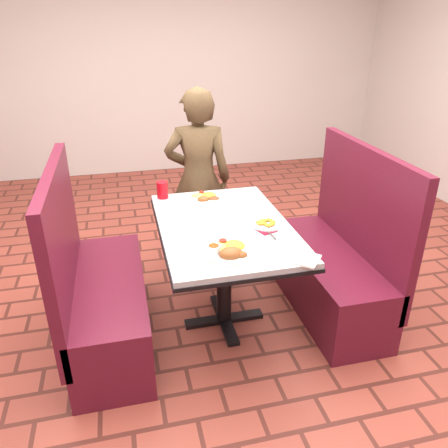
{
  "coord_description": "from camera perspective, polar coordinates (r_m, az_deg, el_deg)",
  "views": [
    {
      "loc": [
        -0.59,
        -2.4,
        1.92
      ],
      "look_at": [
        0.0,
        0.0,
        0.75
      ],
      "focal_mm": 35.0,
      "sensor_mm": 36.0,
      "label": 1
    }
  ],
  "objects": [
    {
      "name": "maroon_napkin",
      "position": [
        2.67,
        5.54,
        -0.82
      ],
      "size": [
        0.13,
        0.13,
        0.0
      ],
      "primitive_type": "cube",
      "rotation": [
        0.0,
        0.0,
        0.34
      ],
      "color": "maroon",
      "rests_on": "dining_table"
    },
    {
      "name": "lettuce_shreds",
      "position": [
        2.8,
        0.51,
        0.61
      ],
      "size": [
        0.28,
        0.32,
        0.0
      ],
      "primitive_type": null,
      "color": "#97CA51",
      "rests_on": "dining_table"
    },
    {
      "name": "plantain_plate",
      "position": [
        2.72,
        5.6,
        0.01
      ],
      "size": [
        0.19,
        0.19,
        0.03
      ],
      "rotation": [
        0.0,
        0.0,
        -0.12
      ],
      "color": "white",
      "rests_on": "dining_table"
    },
    {
      "name": "fork_utensil",
      "position": [
        2.4,
        0.63,
        -3.56
      ],
      "size": [
        0.07,
        0.14,
        0.0
      ],
      "primitive_type": "cube",
      "rotation": [
        0.0,
        0.0,
        -0.46
      ],
      "color": "silver",
      "rests_on": "dining_table"
    },
    {
      "name": "red_tumbler",
      "position": [
        3.15,
        -8.05,
        4.43
      ],
      "size": [
        0.08,
        0.08,
        0.12
      ],
      "primitive_type": "cylinder",
      "color": "red",
      "rests_on": "dining_table"
    },
    {
      "name": "knife_utensil",
      "position": [
        2.37,
        0.06,
        -3.97
      ],
      "size": [
        0.05,
        0.17,
        0.0
      ],
      "primitive_type": "cube",
      "rotation": [
        0.0,
        0.0,
        0.25
      ],
      "color": "silver",
      "rests_on": "dining_table"
    },
    {
      "name": "far_dinner_plate",
      "position": [
        3.11,
        -2.39,
        3.66
      ],
      "size": [
        0.25,
        0.25,
        0.07
      ],
      "rotation": [
        0.0,
        0.0,
        0.31
      ],
      "color": "white",
      "rests_on": "dining_table"
    },
    {
      "name": "near_dinner_plate",
      "position": [
        2.39,
        0.7,
        -3.15
      ],
      "size": [
        0.3,
        0.3,
        0.09
      ],
      "rotation": [
        0.0,
        0.0,
        0.33
      ],
      "color": "white",
      "rests_on": "dining_table"
    },
    {
      "name": "booth_bench_left",
      "position": [
        2.89,
        -15.77,
        -9.18
      ],
      "size": [
        0.47,
        1.2,
        1.17
      ],
      "color": "maroon",
      "rests_on": "ground"
    },
    {
      "name": "spoon_utensil",
      "position": [
        2.6,
        6.16,
        -1.42
      ],
      "size": [
        0.03,
        0.13,
        0.0
      ],
      "primitive_type": "cube",
      "rotation": [
        0.0,
        0.0,
        0.12
      ],
      "color": "silver",
      "rests_on": "dining_table"
    },
    {
      "name": "diner_person",
      "position": [
        3.57,
        -3.37,
        5.84
      ],
      "size": [
        0.59,
        0.45,
        1.47
      ],
      "primitive_type": "imported",
      "rotation": [
        0.0,
        0.0,
        2.95
      ],
      "color": "brown",
      "rests_on": "ground"
    },
    {
      "name": "dining_table",
      "position": [
        2.78,
        -0.0,
        -1.79
      ],
      "size": [
        0.81,
        1.21,
        0.75
      ],
      "color": "#A8ABAC",
      "rests_on": "ground"
    },
    {
      "name": "room",
      "position": [
        2.47,
        -0.0,
        25.13
      ],
      "size": [
        7.0,
        7.04,
        2.82
      ],
      "color": "#963F31",
      "rests_on": "ground"
    },
    {
      "name": "booth_bench_right",
      "position": [
        3.2,
        14.1,
        -5.38
      ],
      "size": [
        0.47,
        1.2,
        1.17
      ],
      "color": "maroon",
      "rests_on": "ground"
    },
    {
      "name": "paper_napkin",
      "position": [
        2.38,
        9.91,
        -4.4
      ],
      "size": [
        0.25,
        0.24,
        0.01
      ],
      "primitive_type": "cube",
      "rotation": [
        0.0,
        0.0,
        -0.71
      ],
      "color": "white",
      "rests_on": "dining_table"
    }
  ]
}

